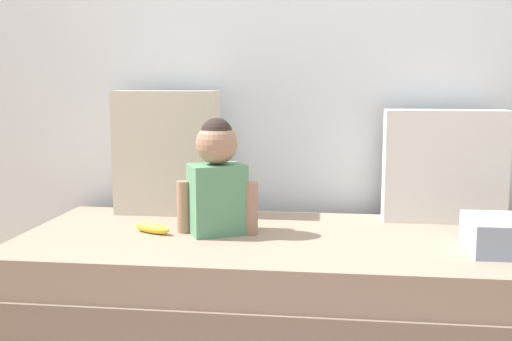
{
  "coord_description": "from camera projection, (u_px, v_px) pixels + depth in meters",
  "views": [
    {
      "loc": [
        0.14,
        -2.26,
        0.97
      ],
      "look_at": [
        -0.15,
        0.0,
        0.64
      ],
      "focal_mm": 42.82,
      "sensor_mm": 36.0,
      "label": 1
    }
  ],
  "objects": [
    {
      "name": "back_wall",
      "position": [
        306.0,
        12.0,
        2.76
      ],
      "size": [
        5.37,
        0.1,
        2.57
      ],
      "primitive_type": "cube",
      "color": "silver",
      "rests_on": "ground"
    },
    {
      "name": "ground_plane",
      "position": [
        295.0,
        335.0,
        2.37
      ],
      "size": [
        12.0,
        12.0,
        0.0
      ],
      "primitive_type": "plane",
      "color": "#93704C"
    },
    {
      "name": "toddler",
      "position": [
        217.0,
        177.0,
        2.33
      ],
      "size": [
        0.32,
        0.23,
        0.45
      ],
      "color": "#568E66",
      "rests_on": "couch"
    },
    {
      "name": "banana",
      "position": [
        152.0,
        228.0,
        2.36
      ],
      "size": [
        0.17,
        0.11,
        0.04
      ],
      "primitive_type": "ellipsoid",
      "rotation": [
        0.0,
        0.0,
        -0.44
      ],
      "color": "yellow",
      "rests_on": "couch"
    },
    {
      "name": "throw_pillow_left",
      "position": [
        167.0,
        153.0,
        2.7
      ],
      "size": [
        0.45,
        0.16,
        0.54
      ],
      "primitive_type": "cube",
      "color": "beige",
      "rests_on": "couch"
    },
    {
      "name": "throw_pillow_right",
      "position": [
        444.0,
        166.0,
        2.55
      ],
      "size": [
        0.49,
        0.16,
        0.47
      ],
      "primitive_type": "cube",
      "color": "silver",
      "rests_on": "couch"
    },
    {
      "name": "couch",
      "position": [
        295.0,
        287.0,
        2.34
      ],
      "size": [
        2.17,
        0.9,
        0.39
      ],
      "color": "#826C5B",
      "rests_on": "ground"
    }
  ]
}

